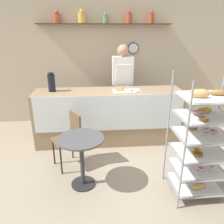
{
  "coord_description": "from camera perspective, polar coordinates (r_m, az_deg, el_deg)",
  "views": [
    {
      "loc": [
        -0.27,
        -2.79,
        2.07
      ],
      "look_at": [
        0.0,
        0.38,
        0.87
      ],
      "focal_mm": 35.0,
      "sensor_mm": 36.0,
      "label": 1
    }
  ],
  "objects": [
    {
      "name": "cafe_table",
      "position": [
        3.0,
        -7.96,
        -9.94
      ],
      "size": [
        0.62,
        0.62,
        0.74
      ],
      "color": "#262628",
      "rests_on": "ground_plane"
    },
    {
      "name": "display_counter",
      "position": [
        4.19,
        -0.83,
        -1.12
      ],
      "size": [
        2.74,
        0.64,
        1.02
      ],
      "color": "#937A5B",
      "rests_on": "ground_plane"
    },
    {
      "name": "coffee_carafe",
      "position": [
        4.09,
        -15.53,
        7.56
      ],
      "size": [
        0.13,
        0.13,
        0.35
      ],
      "color": "black",
      "rests_on": "display_counter"
    },
    {
      "name": "back_wall",
      "position": [
        5.1,
        -1.84,
        12.78
      ],
      "size": [
        10.0,
        0.3,
        2.7
      ],
      "color": "beige",
      "rests_on": "ground_plane"
    },
    {
      "name": "person_worker",
      "position": [
        4.57,
        2.73,
        7.14
      ],
      "size": [
        0.41,
        0.23,
        1.8
      ],
      "color": "#282833",
      "rests_on": "ground_plane"
    },
    {
      "name": "pastry_rack",
      "position": [
        2.97,
        22.24,
        -7.02
      ],
      "size": [
        0.7,
        0.6,
        1.6
      ],
      "color": "gray",
      "rests_on": "ground_plane"
    },
    {
      "name": "donut_tray_counter",
      "position": [
        4.0,
        3.69,
        5.72
      ],
      "size": [
        0.49,
        0.3,
        0.05
      ],
      "color": "silver",
      "rests_on": "display_counter"
    },
    {
      "name": "cafe_chair",
      "position": [
        3.49,
        -10.75,
        -5.73
      ],
      "size": [
        0.52,
        0.52,
        0.88
      ],
      "rotation": [
        0.0,
        0.0,
        5.21
      ],
      "color": "black",
      "rests_on": "ground_plane"
    },
    {
      "name": "ground_plane",
      "position": [
        3.48,
        0.56,
        -15.75
      ],
      "size": [
        14.0,
        14.0,
        0.0
      ],
      "primitive_type": "plane",
      "color": "gray"
    }
  ]
}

